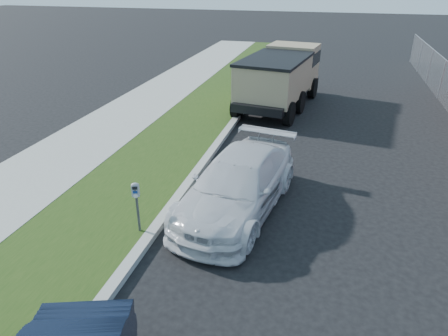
# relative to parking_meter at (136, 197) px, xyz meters

# --- Properties ---
(ground) EXTENTS (120.00, 120.00, 0.00)m
(ground) POSITION_rel_parking_meter_xyz_m (2.88, 0.90, -1.01)
(ground) COLOR black
(ground) RESTS_ON ground
(streetside) EXTENTS (6.12, 50.00, 0.15)m
(streetside) POSITION_rel_parking_meter_xyz_m (-2.69, 2.90, -0.94)
(streetside) COLOR gray
(streetside) RESTS_ON ground
(parking_meter) EXTENTS (0.20, 0.16, 1.24)m
(parking_meter) POSITION_rel_parking_meter_xyz_m (0.00, 0.00, 0.00)
(parking_meter) COLOR #3F4247
(parking_meter) RESTS_ON ground
(white_wagon) EXTENTS (2.68, 5.11, 1.41)m
(white_wagon) POSITION_rel_parking_meter_xyz_m (1.88, 1.73, -0.31)
(white_wagon) COLOR silver
(white_wagon) RESTS_ON ground
(dump_truck) EXTENTS (3.22, 6.41, 2.40)m
(dump_truck) POSITION_rel_parking_meter_xyz_m (1.70, 10.87, 0.34)
(dump_truck) COLOR black
(dump_truck) RESTS_ON ground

